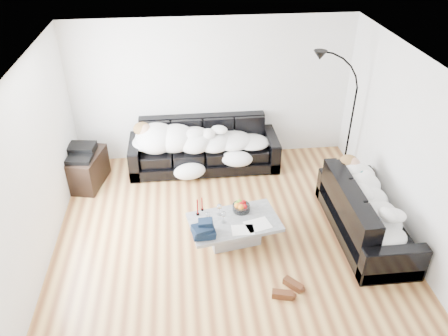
{
  "coord_description": "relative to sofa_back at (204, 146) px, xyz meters",
  "views": [
    {
      "loc": [
        -0.57,
        -5.03,
        4.34
      ],
      "look_at": [
        0.0,
        0.3,
        0.9
      ],
      "focal_mm": 35.0,
      "sensor_mm": 36.0,
      "label": 1
    }
  ],
  "objects": [
    {
      "name": "wall_left",
      "position": [
        -2.3,
        -1.8,
        0.87
      ],
      "size": [
        0.02,
        4.5,
        2.6
      ],
      "primitive_type": "cube",
      "color": "silver",
      "rests_on": "ground"
    },
    {
      "name": "ceiling",
      "position": [
        0.2,
        -1.8,
        2.17
      ],
      "size": [
        5.0,
        5.0,
        0.0
      ],
      "primitive_type": "plane",
      "color": "white",
      "rests_on": "ground"
    },
    {
      "name": "shoes",
      "position": [
        0.84,
        -3.12,
        -0.38
      ],
      "size": [
        0.55,
        0.5,
        0.1
      ],
      "primitive_type": null,
      "rotation": [
        0.0,
        0.0,
        -0.45
      ],
      "color": "#472311",
      "rests_on": "ground"
    },
    {
      "name": "sleeper_back",
      "position": [
        0.0,
        -0.05,
        0.21
      ],
      "size": [
        2.25,
        0.78,
        0.45
      ],
      "primitive_type": null,
      "color": "white",
      "rests_on": "sofa_back"
    },
    {
      "name": "sofa_right",
      "position": [
        2.22,
        -2.13,
        -0.02
      ],
      "size": [
        0.87,
        2.03,
        0.82
      ],
      "primitive_type": "cube",
      "rotation": [
        0.0,
        0.0,
        1.57
      ],
      "color": "black",
      "rests_on": "ground"
    },
    {
      "name": "coffee_table",
      "position": [
        0.29,
        -2.07,
        -0.25
      ],
      "size": [
        1.37,
        0.94,
        0.37
      ],
      "primitive_type": "cube",
      "rotation": [
        0.0,
        0.0,
        0.17
      ],
      "color": "#939699",
      "rests_on": "ground"
    },
    {
      "name": "candle_right",
      "position": [
        -0.15,
        -1.79,
        0.04
      ],
      "size": [
        0.05,
        0.05,
        0.22
      ],
      "primitive_type": "cylinder",
      "rotation": [
        0.0,
        0.0,
        0.15
      ],
      "color": "maroon",
      "rests_on": "coffee_table"
    },
    {
      "name": "wine_glass_b",
      "position": [
        -0.09,
        -2.08,
        0.02
      ],
      "size": [
        0.1,
        0.1,
        0.18
      ],
      "primitive_type": "cylinder",
      "rotation": [
        0.0,
        0.0,
        0.35
      ],
      "color": "white",
      "rests_on": "coffee_table"
    },
    {
      "name": "newspaper_a",
      "position": [
        0.6,
        -2.2,
        -0.06
      ],
      "size": [
        0.4,
        0.35,
        0.01
      ],
      "primitive_type": "cube",
      "rotation": [
        0.0,
        0.0,
        0.26
      ],
      "color": "silver",
      "rests_on": "coffee_table"
    },
    {
      "name": "wall_right",
      "position": [
        2.7,
        -1.8,
        0.87
      ],
      "size": [
        0.02,
        4.5,
        2.6
      ],
      "primitive_type": "cube",
      "color": "silver",
      "rests_on": "ground"
    },
    {
      "name": "fruit_bowl",
      "position": [
        0.42,
        -1.85,
        0.01
      ],
      "size": [
        0.3,
        0.3,
        0.16
      ],
      "primitive_type": "cylinder",
      "rotation": [
        0.0,
        0.0,
        -0.2
      ],
      "color": "white",
      "rests_on": "coffee_table"
    },
    {
      "name": "sleeper_right",
      "position": [
        2.22,
        -2.13,
        0.2
      ],
      "size": [
        0.73,
        1.74,
        0.43
      ],
      "primitive_type": null,
      "rotation": [
        0.0,
        0.0,
        1.57
      ],
      "color": "white",
      "rests_on": "sofa_right"
    },
    {
      "name": "av_cabinet",
      "position": [
        -2.08,
        -0.33,
        -0.15
      ],
      "size": [
        0.75,
        0.95,
        0.57
      ],
      "primitive_type": "cube",
      "rotation": [
        0.0,
        0.0,
        -0.23
      ],
      "color": "black",
      "rests_on": "ground"
    },
    {
      "name": "newspaper_b",
      "position": [
        0.38,
        -2.29,
        -0.06
      ],
      "size": [
        0.31,
        0.23,
        0.01
      ],
      "primitive_type": "cube",
      "rotation": [
        0.0,
        0.0,
        -0.02
      ],
      "color": "silver",
      "rests_on": "coffee_table"
    },
    {
      "name": "teal_cushion",
      "position": [
        2.16,
        -1.5,
        0.29
      ],
      "size": [
        0.42,
        0.38,
        0.2
      ],
      "primitive_type": "ellipsoid",
      "rotation": [
        0.0,
        0.0,
        0.24
      ],
      "color": "#0D615D",
      "rests_on": "sofa_right"
    },
    {
      "name": "floor_lamp",
      "position": [
        2.48,
        -0.47,
        0.56
      ],
      "size": [
        0.78,
        0.55,
        1.99
      ],
      "primitive_type": null,
      "rotation": [
        0.0,
        0.0,
        -0.41
      ],
      "color": "black",
      "rests_on": "ground"
    },
    {
      "name": "sofa_back",
      "position": [
        0.0,
        0.0,
        0.0
      ],
      "size": [
        2.66,
        0.92,
        0.87
      ],
      "primitive_type": "cube",
      "color": "black",
      "rests_on": "ground"
    },
    {
      "name": "stereo",
      "position": [
        -2.08,
        -0.33,
        0.21
      ],
      "size": [
        0.48,
        0.39,
        0.13
      ],
      "primitive_type": "cube",
      "rotation": [
        0.0,
        0.0,
        -0.13
      ],
      "color": "black",
      "rests_on": "av_cabinet"
    },
    {
      "name": "wine_glass_a",
      "position": [
        0.09,
        -1.91,
        0.03
      ],
      "size": [
        0.09,
        0.09,
        0.19
      ],
      "primitive_type": "cylinder",
      "rotation": [
        0.0,
        0.0,
        -0.15
      ],
      "color": "white",
      "rests_on": "coffee_table"
    },
    {
      "name": "navy_jacket",
      "position": [
        -0.18,
        -2.32,
        0.09
      ],
      "size": [
        0.35,
        0.31,
        0.16
      ],
      "primitive_type": null,
      "rotation": [
        0.0,
        0.0,
        0.13
      ],
      "color": "black",
      "rests_on": "coffee_table"
    },
    {
      "name": "candle_left",
      "position": [
        -0.22,
        -1.88,
        0.07
      ],
      "size": [
        0.06,
        0.06,
        0.27
      ],
      "primitive_type": "cylinder",
      "rotation": [
        0.0,
        0.0,
        0.31
      ],
      "color": "maroon",
      "rests_on": "coffee_table"
    },
    {
      "name": "wall_back",
      "position": [
        0.2,
        0.45,
        0.87
      ],
      "size": [
        5.0,
        0.02,
        2.6
      ],
      "primitive_type": "cube",
      "color": "silver",
      "rests_on": "ground"
    },
    {
      "name": "ground",
      "position": [
        0.2,
        -1.8,
        -0.43
      ],
      "size": [
        5.0,
        5.0,
        0.0
      ],
      "primitive_type": "plane",
      "color": "brown",
      "rests_on": "ground"
    },
    {
      "name": "wine_glass_c",
      "position": [
        0.13,
        -2.09,
        0.03
      ],
      "size": [
        0.1,
        0.1,
        0.19
      ],
      "primitive_type": "cylinder",
      "rotation": [
        0.0,
        0.0,
        -0.24
      ],
      "color": "white",
      "rests_on": "coffee_table"
    }
  ]
}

